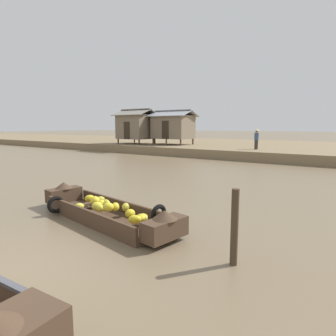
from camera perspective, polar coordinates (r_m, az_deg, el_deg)
ground_plane at (r=12.93m, az=11.12°, el=-3.54°), size 300.00×300.00×0.00m
riverbank_strip at (r=31.42m, az=25.63°, el=3.27°), size 160.00×20.00×0.73m
banana_boat at (r=8.34m, az=-12.15°, el=-8.24°), size 5.26×1.92×0.76m
stilt_house_left at (r=31.92m, az=-6.19°, el=8.13°), size 4.05×3.51×3.71m
stilt_house_mid_left at (r=30.38m, az=0.99°, el=8.10°), size 4.48×3.25×3.52m
vendor_person at (r=24.79m, az=16.87°, el=5.63°), size 0.44×0.44×1.66m
mooring_post at (r=5.64m, az=12.83°, el=-11.22°), size 0.14×0.14×1.45m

